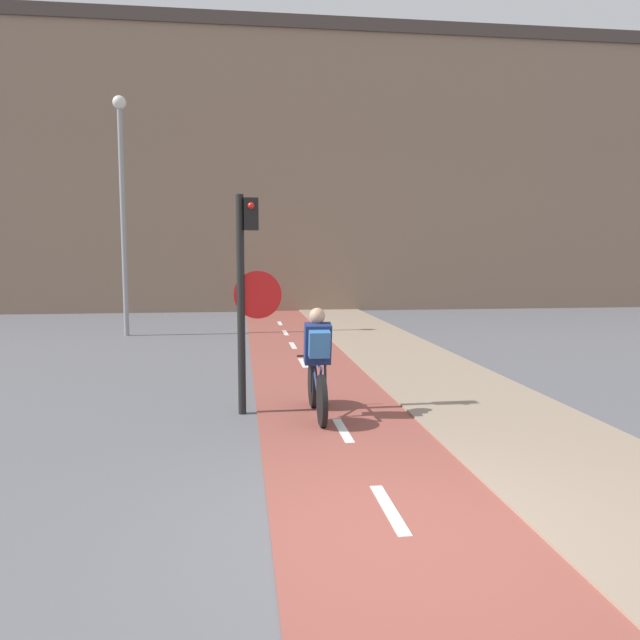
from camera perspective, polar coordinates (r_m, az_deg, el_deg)
ground_plane at (r=5.35m, az=7.69°, el=-19.02°), size 120.00×120.00×0.00m
bike_lane at (r=5.35m, az=7.65°, el=-18.87°), size 2.13×60.00×0.02m
building_row_background at (r=27.48m, az=-4.74°, el=13.17°), size 60.00×5.20×11.36m
traffic_light_pole at (r=8.76m, az=-6.71°, el=3.71°), size 0.67×0.25×3.08m
street_lamp_far at (r=18.18m, az=-17.64°, el=11.24°), size 0.36×0.36×6.51m
cyclist_near at (r=8.60m, az=-0.23°, el=-4.27°), size 0.46×1.75×1.53m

